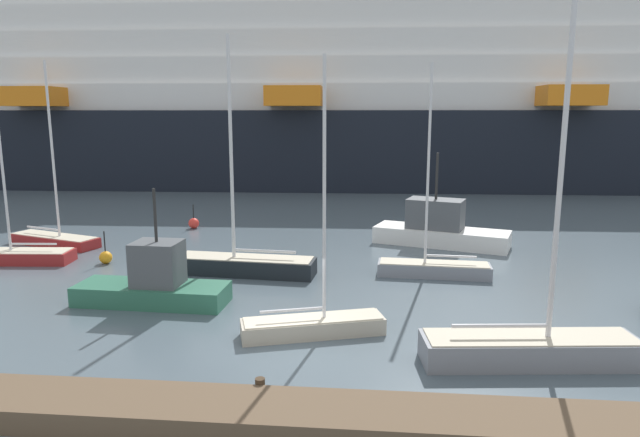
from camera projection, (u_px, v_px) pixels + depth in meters
name	position (u px, v px, depth m)	size (l,w,h in m)	color
ground_plane	(284.00, 343.00, 17.23)	(600.00, 600.00, 0.00)	#4C5B66
dock_pier	(252.00, 415.00, 12.59)	(27.91, 1.94, 0.71)	brown
sailboat_0	(530.00, 345.00, 15.77)	(6.20, 2.07, 10.25)	gray
sailboat_2	(54.00, 237.00, 29.93)	(5.48, 3.02, 9.62)	maroon
sailboat_3	(313.00, 322.00, 17.83)	(4.68, 2.39, 8.70)	#BCB29E
sailboat_4	(19.00, 254.00, 26.48)	(4.97, 1.77, 8.67)	maroon
sailboat_5	(245.00, 262.00, 24.57)	(6.29, 2.00, 10.19)	black
sailboat_6	(434.00, 266.00, 24.31)	(4.89, 1.52, 9.02)	gray
fishing_boat_0	(439.00, 228.00, 30.01)	(7.37, 4.34, 4.94)	white
fishing_boat_1	(154.00, 283.00, 20.72)	(5.69, 2.08, 4.33)	#2D6B51
channel_buoy_1	(194.00, 223.00, 34.38)	(0.65, 0.65, 1.50)	red
channel_buoy_2	(106.00, 257.00, 26.33)	(0.59, 0.59, 1.56)	orange
cruise_ship	(415.00, 100.00, 56.56)	(132.13, 23.91, 25.66)	black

